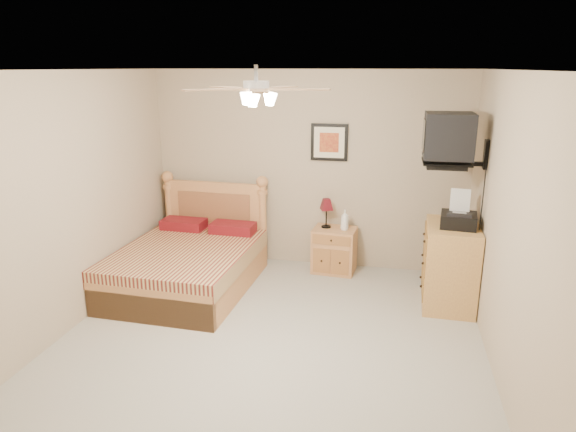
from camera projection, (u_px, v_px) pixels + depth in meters
name	position (u px, v px, depth m)	size (l,w,h in m)	color
floor	(266.00, 348.00, 4.79)	(4.50, 4.50, 0.00)	#9E9A8E
ceiling	(263.00, 70.00, 4.09)	(4.00, 4.50, 0.04)	white
wall_back	(308.00, 170.00, 6.55)	(4.00, 0.04, 2.50)	tan
wall_front	(142.00, 360.00, 2.32)	(4.00, 0.04, 2.50)	tan
wall_left	(59.00, 208.00, 4.83)	(0.04, 4.50, 2.50)	tan
wall_right	(510.00, 235.00, 4.05)	(0.04, 4.50, 2.50)	tan
bed	(185.00, 240.00, 5.91)	(1.42, 1.86, 1.20)	tan
nightstand	(334.00, 250.00, 6.51)	(0.53, 0.39, 0.57)	tan
table_lamp	(326.00, 213.00, 6.44)	(0.20, 0.20, 0.37)	#590E16
lotion_bottle	(345.00, 220.00, 6.35)	(0.10, 0.10, 0.26)	white
framed_picture	(329.00, 142.00, 6.38)	(0.46, 0.04, 0.46)	black
dresser	(450.00, 265.00, 5.55)	(0.54, 0.77, 0.91)	#AD7647
fax_machine	(460.00, 209.00, 5.32)	(0.36, 0.38, 0.38)	black
magazine_lower	(452.00, 218.00, 5.64)	(0.19, 0.25, 0.02)	#B2A48D
magazine_upper	(452.00, 216.00, 5.63)	(0.18, 0.24, 0.02)	#9C9273
wall_tv	(464.00, 140.00, 5.20)	(0.56, 0.46, 0.58)	black
ceiling_fan	(256.00, 89.00, 3.94)	(1.14, 1.14, 0.28)	silver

